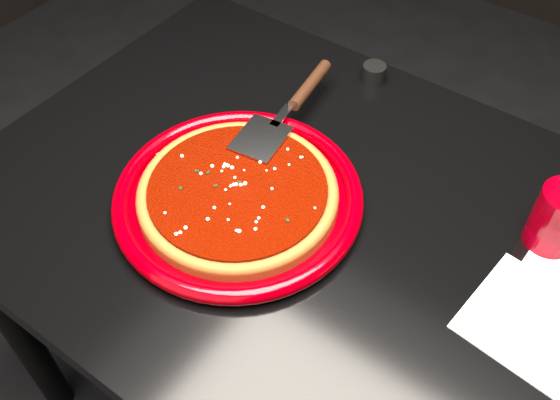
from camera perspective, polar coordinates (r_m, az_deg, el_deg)
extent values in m
cube|color=black|center=(1.29, 4.07, -12.60)|extent=(1.20, 0.80, 0.75)
cylinder|color=#7B0005|center=(0.99, -3.84, 0.27)|extent=(0.51, 0.51, 0.03)
cylinder|color=brown|center=(0.99, -3.86, 0.44)|extent=(0.40, 0.40, 0.02)
torus|color=brown|center=(0.98, -3.88, 0.75)|extent=(0.40, 0.40, 0.02)
cylinder|color=#6A0C00|center=(0.97, -3.90, 0.97)|extent=(0.36, 0.36, 0.01)
cylinder|color=#8F000B|center=(1.00, 24.08, -1.57)|extent=(0.08, 0.08, 0.11)
cube|color=white|center=(0.94, 21.97, -10.33)|extent=(0.18, 0.18, 0.00)
cylinder|color=black|center=(1.23, 8.58, 11.42)|extent=(0.06, 0.06, 0.03)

